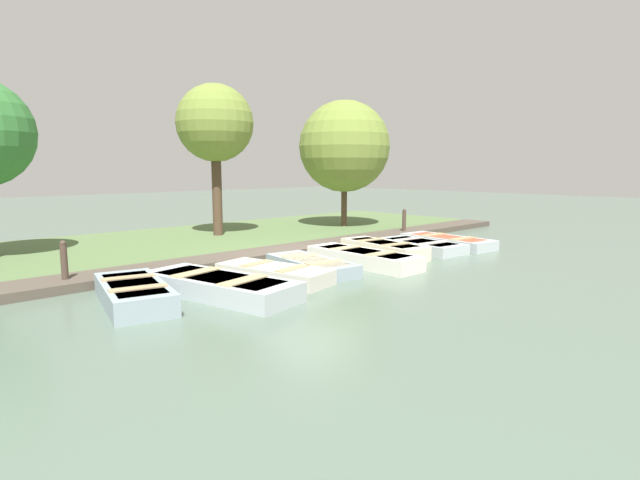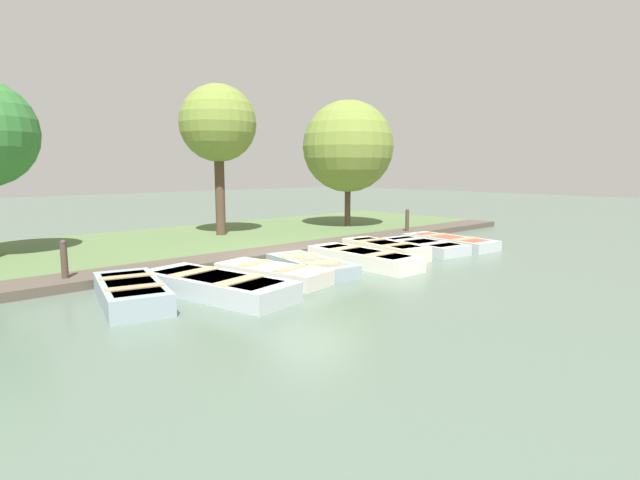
{
  "view_description": "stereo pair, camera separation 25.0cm",
  "coord_description": "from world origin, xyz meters",
  "px_view_note": "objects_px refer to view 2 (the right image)",
  "views": [
    {
      "loc": [
        9.94,
        -9.11,
        2.55
      ],
      "look_at": [
        0.47,
        -0.04,
        0.65
      ],
      "focal_mm": 28.0,
      "sensor_mm": 36.0,
      "label": 1
    },
    {
      "loc": [
        10.11,
        -8.92,
        2.55
      ],
      "look_at": [
        0.47,
        -0.04,
        0.65
      ],
      "focal_mm": 28.0,
      "sensor_mm": 36.0,
      "label": 2
    }
  ],
  "objects_px": {
    "rowboat_3": "(311,265)",
    "rowboat_6": "(423,246)",
    "rowboat_0": "(131,292)",
    "rowboat_4": "(363,258)",
    "rowboat_2": "(272,273)",
    "park_tree_left": "(218,125)",
    "rowboat_5": "(384,249)",
    "park_tree_center": "(348,147)",
    "rowboat_1": "(216,285)",
    "rowboat_7": "(449,242)",
    "mooring_post_far": "(407,223)",
    "mooring_post_near": "(64,263)"
  },
  "relations": [
    {
      "from": "rowboat_3",
      "to": "rowboat_6",
      "type": "bearing_deg",
      "value": 97.42
    },
    {
      "from": "rowboat_0",
      "to": "rowboat_4",
      "type": "bearing_deg",
      "value": 99.05
    },
    {
      "from": "rowboat_2",
      "to": "park_tree_left",
      "type": "distance_m",
      "value": 8.24
    },
    {
      "from": "rowboat_3",
      "to": "rowboat_0",
      "type": "bearing_deg",
      "value": -83.24
    },
    {
      "from": "rowboat_5",
      "to": "park_tree_left",
      "type": "height_order",
      "value": "park_tree_left"
    },
    {
      "from": "park_tree_center",
      "to": "rowboat_4",
      "type": "bearing_deg",
      "value": -42.74
    },
    {
      "from": "rowboat_1",
      "to": "rowboat_4",
      "type": "distance_m",
      "value": 4.48
    },
    {
      "from": "rowboat_1",
      "to": "rowboat_3",
      "type": "xyz_separation_m",
      "value": [
        -0.46,
        2.96,
        -0.04
      ]
    },
    {
      "from": "rowboat_4",
      "to": "rowboat_7",
      "type": "relative_size",
      "value": 1.03
    },
    {
      "from": "rowboat_0",
      "to": "rowboat_6",
      "type": "distance_m",
      "value": 9.04
    },
    {
      "from": "rowboat_6",
      "to": "rowboat_7",
      "type": "xyz_separation_m",
      "value": [
        0.04,
        1.39,
        0.0
      ]
    },
    {
      "from": "rowboat_6",
      "to": "rowboat_7",
      "type": "height_order",
      "value": "rowboat_7"
    },
    {
      "from": "rowboat_5",
      "to": "park_tree_center",
      "type": "xyz_separation_m",
      "value": [
        -5.11,
        3.7,
        3.2
      ]
    },
    {
      "from": "rowboat_6",
      "to": "park_tree_left",
      "type": "relative_size",
      "value": 0.52
    },
    {
      "from": "rowboat_4",
      "to": "rowboat_5",
      "type": "height_order",
      "value": "rowboat_5"
    },
    {
      "from": "rowboat_1",
      "to": "rowboat_0",
      "type": "bearing_deg",
      "value": -122.97
    },
    {
      "from": "mooring_post_far",
      "to": "park_tree_center",
      "type": "xyz_separation_m",
      "value": [
        -2.98,
        -0.13,
        2.88
      ]
    },
    {
      "from": "rowboat_5",
      "to": "rowboat_7",
      "type": "relative_size",
      "value": 0.92
    },
    {
      "from": "rowboat_2",
      "to": "mooring_post_far",
      "type": "distance_m",
      "value": 8.59
    },
    {
      "from": "rowboat_0",
      "to": "rowboat_5",
      "type": "bearing_deg",
      "value": 104.21
    },
    {
      "from": "rowboat_5",
      "to": "park_tree_center",
      "type": "height_order",
      "value": "park_tree_center"
    },
    {
      "from": "mooring_post_far",
      "to": "park_tree_center",
      "type": "bearing_deg",
      "value": -177.54
    },
    {
      "from": "rowboat_2",
      "to": "rowboat_0",
      "type": "bearing_deg",
      "value": -107.52
    },
    {
      "from": "rowboat_1",
      "to": "rowboat_5",
      "type": "relative_size",
      "value": 1.24
    },
    {
      "from": "rowboat_7",
      "to": "rowboat_6",
      "type": "bearing_deg",
      "value": -86.12
    },
    {
      "from": "rowboat_1",
      "to": "rowboat_5",
      "type": "height_order",
      "value": "rowboat_5"
    },
    {
      "from": "rowboat_2",
      "to": "mooring_post_near",
      "type": "height_order",
      "value": "mooring_post_near"
    },
    {
      "from": "rowboat_3",
      "to": "rowboat_4",
      "type": "height_order",
      "value": "rowboat_4"
    },
    {
      "from": "mooring_post_near",
      "to": "rowboat_6",
      "type": "bearing_deg",
      "value": 76.0
    },
    {
      "from": "rowboat_1",
      "to": "rowboat_7",
      "type": "xyz_separation_m",
      "value": [
        -0.35,
        8.93,
        -0.04
      ]
    },
    {
      "from": "rowboat_0",
      "to": "mooring_post_far",
      "type": "bearing_deg",
      "value": 114.59
    },
    {
      "from": "rowboat_2",
      "to": "park_tree_center",
      "type": "height_order",
      "value": "park_tree_center"
    },
    {
      "from": "rowboat_1",
      "to": "mooring_post_near",
      "type": "xyz_separation_m",
      "value": [
        -2.78,
        -2.04,
        0.32
      ]
    },
    {
      "from": "rowboat_1",
      "to": "rowboat_7",
      "type": "height_order",
      "value": "rowboat_1"
    },
    {
      "from": "mooring_post_far",
      "to": "rowboat_6",
      "type": "bearing_deg",
      "value": -43.93
    },
    {
      "from": "rowboat_0",
      "to": "park_tree_left",
      "type": "distance_m",
      "value": 9.53
    },
    {
      "from": "rowboat_1",
      "to": "park_tree_left",
      "type": "xyz_separation_m",
      "value": [
        -6.99,
        4.4,
        3.85
      ]
    },
    {
      "from": "rowboat_3",
      "to": "rowboat_6",
      "type": "xyz_separation_m",
      "value": [
        0.07,
        4.58,
        -0.0
      ]
    },
    {
      "from": "rowboat_1",
      "to": "mooring_post_far",
      "type": "relative_size",
      "value": 3.5
    },
    {
      "from": "rowboat_2",
      "to": "rowboat_4",
      "type": "relative_size",
      "value": 0.87
    },
    {
      "from": "rowboat_3",
      "to": "mooring_post_far",
      "type": "bearing_deg",
      "value": 116.89
    },
    {
      "from": "rowboat_3",
      "to": "mooring_post_far",
      "type": "height_order",
      "value": "mooring_post_far"
    },
    {
      "from": "mooring_post_near",
      "to": "park_tree_left",
      "type": "relative_size",
      "value": 0.19
    },
    {
      "from": "rowboat_3",
      "to": "rowboat_2",
      "type": "bearing_deg",
      "value": -73.84
    },
    {
      "from": "rowboat_0",
      "to": "mooring_post_far",
      "type": "xyz_separation_m",
      "value": [
        -2.2,
        11.34,
        0.31
      ]
    },
    {
      "from": "rowboat_3",
      "to": "mooring_post_near",
      "type": "bearing_deg",
      "value": -106.66
    },
    {
      "from": "park_tree_center",
      "to": "mooring_post_near",
      "type": "bearing_deg",
      "value": -75.75
    },
    {
      "from": "rowboat_7",
      "to": "park_tree_center",
      "type": "relative_size",
      "value": 0.61
    },
    {
      "from": "rowboat_0",
      "to": "rowboat_3",
      "type": "relative_size",
      "value": 1.01
    },
    {
      "from": "rowboat_6",
      "to": "rowboat_7",
      "type": "distance_m",
      "value": 1.39
    }
  ]
}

